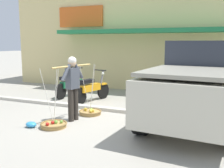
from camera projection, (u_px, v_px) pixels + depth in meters
The scene contains 11 objects.
ground_plane at pixel (97, 117), 7.45m from camera, with size 90.00×90.00×0.00m, color #9E998C.
sidewalk_curb at pixel (108, 109), 8.08m from camera, with size 20.00×0.24×0.10m, color #BAB4A5.
fruit_vendor at pixel (73, 84), 6.95m from camera, with size 0.31×1.40×1.70m.
fruit_basket_left_side at pixel (90, 112), 7.67m from camera, with size 0.66×0.66×1.45m.
fruit_basket_right_side at pixel (54, 124), 6.50m from camera, with size 0.66×0.66×1.45m.
motorcycle_nearest_shop at pixel (70, 85), 10.16m from camera, with size 0.54×1.82×1.09m.
motorcycle_second_in_row at pixel (91, 89), 9.25m from camera, with size 0.62×1.79×1.09m.
parked_truck at pixel (200, 83), 6.83m from camera, with size 2.44×4.83×2.10m.
storefront_building at pixel (157, 41), 13.34m from camera, with size 13.00×6.00×4.20m.
plastic_litter_bag at pixel (31, 124), 6.51m from camera, with size 0.28×0.22×0.14m, color #3393D1.
wooden_crate at pixel (182, 103), 8.47m from camera, with size 0.44×0.36×0.32m, color olive.
Camera 1 is at (3.22, -6.47, 2.06)m, focal length 42.71 mm.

